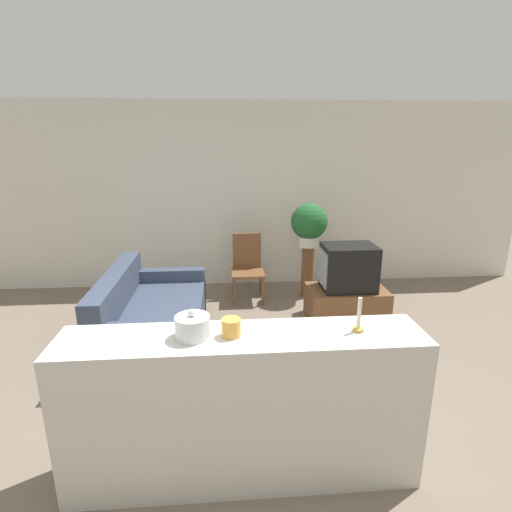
# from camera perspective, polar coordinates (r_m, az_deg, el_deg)

# --- Properties ---
(ground_plane) EXTENTS (14.00, 14.00, 0.00)m
(ground_plane) POSITION_cam_1_polar(r_m,az_deg,el_deg) (3.29, -2.02, -24.53)
(ground_plane) COLOR #756656
(wall_back) EXTENTS (9.00, 0.06, 2.70)m
(wall_back) POSITION_cam_1_polar(r_m,az_deg,el_deg) (5.98, -3.68, 8.47)
(wall_back) COLOR silver
(wall_back) RESTS_ON ground_plane
(couch) EXTENTS (0.99, 1.72, 0.82)m
(couch) POSITION_cam_1_polar(r_m,az_deg,el_deg) (4.52, -14.66, -8.70)
(couch) COLOR #384256
(couch) RESTS_ON ground_plane
(tv_stand) EXTENTS (0.95, 0.58, 0.41)m
(tv_stand) POSITION_cam_1_polar(r_m,az_deg,el_deg) (5.10, 12.74, -6.66)
(tv_stand) COLOR brown
(tv_stand) RESTS_ON ground_plane
(television) EXTENTS (0.64, 0.47, 0.55)m
(television) POSITION_cam_1_polar(r_m,az_deg,el_deg) (4.94, 13.01, -1.57)
(television) COLOR black
(television) RESTS_ON tv_stand
(wooden_chair) EXTENTS (0.44, 0.44, 0.91)m
(wooden_chair) POSITION_cam_1_polar(r_m,az_deg,el_deg) (5.53, -1.24, -1.30)
(wooden_chair) COLOR brown
(wooden_chair) RESTS_ON ground_plane
(plant_stand) EXTENTS (0.17, 0.17, 0.73)m
(plant_stand) POSITION_cam_1_polar(r_m,az_deg,el_deg) (5.70, 7.34, -2.18)
(plant_stand) COLOR brown
(plant_stand) RESTS_ON ground_plane
(potted_plant) EXTENTS (0.50, 0.50, 0.60)m
(potted_plant) POSITION_cam_1_polar(r_m,az_deg,el_deg) (5.52, 7.60, 4.71)
(potted_plant) COLOR white
(potted_plant) RESTS_ON plant_stand
(foreground_counter) EXTENTS (2.24, 0.44, 1.02)m
(foreground_counter) POSITION_cam_1_polar(r_m,az_deg,el_deg) (2.72, -1.80, -20.81)
(foreground_counter) COLOR beige
(foreground_counter) RESTS_ON ground_plane
(decorative_bowl) EXTENTS (0.21, 0.21, 0.18)m
(decorative_bowl) POSITION_cam_1_polar(r_m,az_deg,el_deg) (2.43, -9.04, -9.93)
(decorative_bowl) COLOR silver
(decorative_bowl) RESTS_ON foreground_counter
(candle_jar) EXTENTS (0.12, 0.12, 0.11)m
(candle_jar) POSITION_cam_1_polar(r_m,az_deg,el_deg) (2.43, -3.57, -10.15)
(candle_jar) COLOR gold
(candle_jar) RESTS_ON foreground_counter
(candlestick) EXTENTS (0.07, 0.07, 0.22)m
(candlestick) POSITION_cam_1_polar(r_m,az_deg,el_deg) (2.55, 14.45, -8.93)
(candlestick) COLOR #B7933D
(candlestick) RESTS_ON foreground_counter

